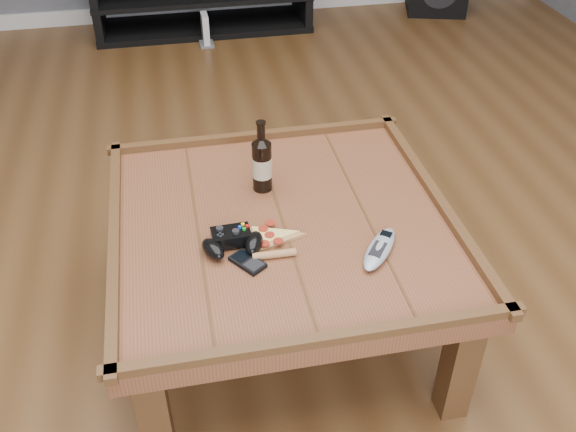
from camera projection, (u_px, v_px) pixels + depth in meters
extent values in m
plane|color=#4F3016|center=(283.00, 326.00, 2.17)|extent=(6.00, 6.00, 0.00)
cube|color=silver|center=(201.00, 9.00, 4.47)|extent=(5.00, 0.02, 0.10)
cube|color=brown|center=(282.00, 228.00, 1.91)|extent=(1.00, 1.00, 0.06)
cube|color=#3D2410|center=(155.00, 415.00, 1.66)|extent=(0.08, 0.08, 0.39)
cube|color=#3D2410|center=(459.00, 365.00, 1.79)|extent=(0.08, 0.08, 0.39)
cube|color=#3D2410|center=(146.00, 221.00, 2.31)|extent=(0.08, 0.08, 0.39)
cube|color=#3D2410|center=(370.00, 194.00, 2.44)|extent=(0.08, 0.08, 0.39)
cube|color=#3D2410|center=(256.00, 136.00, 2.27)|extent=(1.03, 0.03, 0.03)
cube|color=#3D2410|center=(322.00, 340.00, 1.51)|extent=(1.03, 0.03, 0.03)
cube|color=#3D2410|center=(438.00, 198.00, 1.96)|extent=(0.03, 1.03, 0.03)
cube|color=#3D2410|center=(114.00, 238.00, 1.81)|extent=(0.03, 1.03, 0.03)
cube|color=black|center=(205.00, 26.00, 4.30)|extent=(1.40, 0.45, 0.04)
cylinder|color=black|center=(262.00, 167.00, 1.98)|extent=(0.06, 0.06, 0.16)
cone|color=black|center=(261.00, 140.00, 1.92)|extent=(0.06, 0.06, 0.03)
cylinder|color=black|center=(261.00, 131.00, 1.90)|extent=(0.02, 0.02, 0.06)
cylinder|color=black|center=(261.00, 123.00, 1.89)|extent=(0.03, 0.03, 0.01)
cylinder|color=#C0AA8B|center=(262.00, 167.00, 1.98)|extent=(0.06, 0.06, 0.07)
cube|color=black|center=(231.00, 236.00, 1.80)|extent=(0.11, 0.07, 0.04)
ellipsoid|color=black|center=(213.00, 249.00, 1.76)|extent=(0.08, 0.10, 0.04)
ellipsoid|color=black|center=(254.00, 243.00, 1.78)|extent=(0.08, 0.10, 0.04)
cylinder|color=black|center=(220.00, 229.00, 1.79)|extent=(0.02, 0.02, 0.01)
cylinder|color=black|center=(236.00, 232.00, 1.78)|extent=(0.02, 0.02, 0.01)
cylinder|color=yellow|center=(243.00, 224.00, 1.80)|extent=(0.01, 0.01, 0.01)
cylinder|color=red|center=(247.00, 226.00, 1.80)|extent=(0.01, 0.01, 0.01)
cylinder|color=#0C33CC|center=(240.00, 227.00, 1.79)|extent=(0.01, 0.01, 0.01)
cylinder|color=#0C9919|center=(244.00, 229.00, 1.79)|extent=(0.01, 0.01, 0.01)
cylinder|color=tan|center=(274.00, 254.00, 1.76)|extent=(0.12, 0.02, 0.02)
cylinder|color=#A22915|center=(265.00, 244.00, 1.79)|extent=(0.03, 0.03, 0.00)
cylinder|color=#A22915|center=(278.00, 241.00, 1.79)|extent=(0.03, 0.03, 0.00)
cylinder|color=#A22915|center=(270.00, 235.00, 1.82)|extent=(0.03, 0.03, 0.00)
cylinder|color=#A22915|center=(263.00, 229.00, 1.84)|extent=(0.03, 0.03, 0.00)
cylinder|color=#A22915|center=(270.00, 223.00, 1.86)|extent=(0.03, 0.03, 0.00)
cube|color=black|center=(248.00, 262.00, 1.74)|extent=(0.10, 0.11, 0.01)
cube|color=black|center=(241.00, 256.00, 1.75)|extent=(0.06, 0.06, 0.00)
cube|color=black|center=(254.00, 264.00, 1.72)|extent=(0.06, 0.06, 0.00)
ellipsoid|color=#9AA0A8|center=(379.00, 249.00, 1.77)|extent=(0.17, 0.20, 0.03)
cube|color=black|center=(386.00, 234.00, 1.80)|extent=(0.04, 0.04, 0.00)
cube|color=black|center=(378.00, 249.00, 1.75)|extent=(0.07, 0.07, 0.00)
cube|color=slate|center=(206.00, 43.00, 4.10)|extent=(0.09, 0.16, 0.01)
cube|color=silver|center=(205.00, 28.00, 4.04)|extent=(0.04, 0.14, 0.18)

